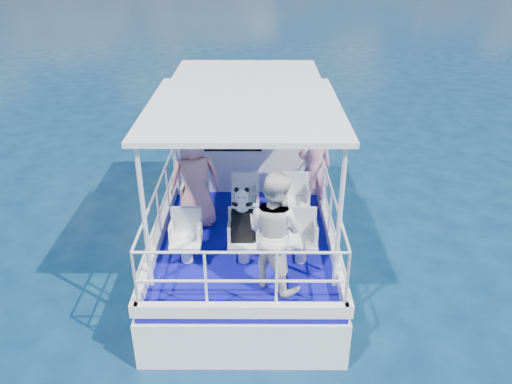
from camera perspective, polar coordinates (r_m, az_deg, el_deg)
ground at (r=9.42m, az=-1.17°, el=-8.50°), size 2000.00×2000.00×0.00m
hull at (r=10.25m, az=-1.05°, el=-5.24°), size 3.00×7.00×1.60m
deck at (r=9.82m, az=-1.09°, el=-1.05°), size 2.90×6.90×0.10m
cabin at (r=10.55m, az=-1.00°, el=7.82°), size 2.85×2.00×2.20m
canopy at (r=7.82m, az=-1.42°, el=9.65°), size 3.00×3.20×0.08m
canopy_posts at (r=8.19m, az=-1.33°, el=1.91°), size 2.77×2.97×2.20m
railings at (r=8.18m, az=-1.34°, el=-2.87°), size 2.84×3.59×1.00m
seat_port_fwd at (r=9.07m, az=-6.90°, el=-2.09°), size 0.48×0.46×0.38m
seat_center_fwd at (r=9.00m, az=-1.21°, el=-2.11°), size 0.48×0.46×0.38m
seat_stbd_fwd at (r=9.03m, az=4.52°, el=-2.11°), size 0.48×0.46×0.38m
seat_port_aft at (r=7.97m, az=-7.94°, el=-6.65°), size 0.48×0.46×0.38m
seat_center_aft at (r=7.90m, az=-1.41°, el=-6.72°), size 0.48×0.46×0.38m
seat_stbd_aft at (r=7.92m, az=5.15°, el=-6.71°), size 0.48×0.46×0.38m
passenger_port_fwd at (r=8.60m, az=-6.99°, el=1.45°), size 0.75×0.61×1.78m
passenger_stbd_fwd at (r=9.09m, az=6.71°, el=2.78°), size 0.70×0.53×1.73m
passenger_stbd_aft at (r=7.02m, az=2.12°, el=-4.53°), size 1.12×1.08×1.81m
backpack_port at (r=8.88m, az=-6.97°, el=0.02°), size 0.29×0.17×0.39m
backpack_center at (r=7.67m, az=-1.55°, el=-3.92°), size 0.34×0.19×0.51m
compact_camera at (r=8.76m, az=-7.08°, el=1.28°), size 0.11×0.06×0.06m
panda at (r=7.46m, az=-1.63°, el=-0.90°), size 0.26×0.22×0.40m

